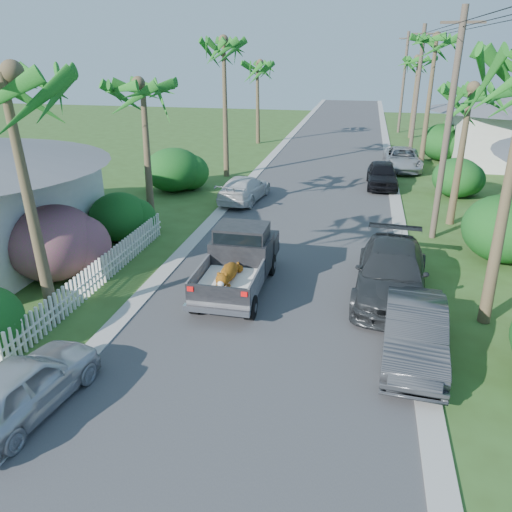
% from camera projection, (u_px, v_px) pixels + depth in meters
% --- Properties ---
extents(ground, '(120.00, 120.00, 0.00)m').
position_uv_depth(ground, '(228.00, 423.00, 10.79)').
color(ground, '#334E1D').
rests_on(ground, ground).
extents(road, '(8.00, 100.00, 0.02)m').
position_uv_depth(road, '(325.00, 170.00, 33.37)').
color(road, '#38383A').
rests_on(road, ground).
extents(curb_left, '(0.60, 100.00, 0.06)m').
position_uv_depth(curb_left, '(262.00, 167.00, 34.19)').
color(curb_left, '#A5A39E').
rests_on(curb_left, ground).
extents(curb_right, '(0.60, 100.00, 0.06)m').
position_uv_depth(curb_right, '(391.00, 173.00, 32.53)').
color(curb_right, '#A5A39E').
rests_on(curb_right, ground).
extents(pickup_truck, '(1.98, 5.12, 2.06)m').
position_uv_depth(pickup_truck, '(240.00, 258.00, 16.75)').
color(pickup_truck, black).
rests_on(pickup_truck, ground).
extents(parked_car_rn, '(1.79, 4.43, 1.43)m').
position_uv_depth(parked_car_rn, '(414.00, 333.00, 12.85)').
color(parked_car_rn, '#303236').
rests_on(parked_car_rn, ground).
extents(parked_car_rm, '(2.59, 5.64, 1.60)m').
position_uv_depth(parked_car_rm, '(391.00, 273.00, 16.11)').
color(parked_car_rm, '#2A2C2E').
rests_on(parked_car_rm, ground).
extents(parked_car_rf, '(1.80, 4.29, 1.45)m').
position_uv_depth(parked_car_rf, '(382.00, 175.00, 29.02)').
color(parked_car_rf, black).
rests_on(parked_car_rf, ground).
extents(parked_car_rd, '(2.44, 5.12, 1.41)m').
position_uv_depth(parked_car_rd, '(402.00, 159.00, 33.26)').
color(parked_car_rd, '#ACAEB3').
rests_on(parked_car_rd, ground).
extents(parked_car_ln, '(2.08, 4.12, 1.35)m').
position_uv_depth(parked_car_ln, '(22.00, 387.00, 10.88)').
color(parked_car_ln, silver).
rests_on(parked_car_ln, ground).
extents(parked_car_lf, '(2.33, 4.68, 1.31)m').
position_uv_depth(parked_car_lf, '(244.00, 189.00, 26.38)').
color(parked_car_lf, silver).
rests_on(parked_car_lf, ground).
extents(palm_l_a, '(4.40, 4.40, 8.20)m').
position_uv_depth(palm_l_a, '(6.00, 74.00, 12.04)').
color(palm_l_a, brown).
rests_on(palm_l_a, ground).
extents(palm_l_b, '(4.40, 4.40, 7.40)m').
position_uv_depth(palm_l_b, '(141.00, 84.00, 20.58)').
color(palm_l_b, brown).
rests_on(palm_l_b, ground).
extents(palm_l_c, '(4.40, 4.40, 9.20)m').
position_uv_depth(palm_l_c, '(224.00, 41.00, 28.78)').
color(palm_l_c, brown).
rests_on(palm_l_c, ground).
extents(palm_l_d, '(4.40, 4.40, 7.70)m').
position_uv_depth(palm_l_d, '(258.00, 63.00, 40.28)').
color(palm_l_d, brown).
rests_on(palm_l_d, ground).
extents(palm_r_b, '(4.40, 4.40, 7.20)m').
position_uv_depth(palm_r_b, '(471.00, 89.00, 20.78)').
color(palm_r_b, brown).
rests_on(palm_r_b, ground).
extents(palm_r_c, '(4.40, 4.40, 9.40)m').
position_uv_depth(palm_r_c, '(437.00, 38.00, 29.97)').
color(palm_r_c, brown).
rests_on(palm_r_c, ground).
extents(palm_r_d, '(4.40, 4.40, 8.00)m').
position_uv_depth(palm_r_d, '(419.00, 59.00, 43.08)').
color(palm_r_d, brown).
rests_on(palm_r_d, ground).
extents(shrub_l_b, '(3.00, 3.30, 2.60)m').
position_uv_depth(shrub_l_b, '(54.00, 243.00, 17.22)').
color(shrub_l_b, '#C21B73').
rests_on(shrub_l_b, ground).
extents(shrub_l_c, '(2.40, 2.64, 2.00)m').
position_uv_depth(shrub_l_c, '(119.00, 217.00, 20.87)').
color(shrub_l_c, '#124017').
rests_on(shrub_l_c, ground).
extents(shrub_l_d, '(3.20, 3.52, 2.40)m').
position_uv_depth(shrub_l_d, '(173.00, 170.00, 28.13)').
color(shrub_l_d, '#124017').
rests_on(shrub_l_d, ground).
extents(shrub_r_b, '(3.00, 3.30, 2.50)m').
position_uv_depth(shrub_r_b, '(504.00, 229.00, 18.74)').
color(shrub_r_b, '#124017').
rests_on(shrub_r_b, ground).
extents(shrub_r_c, '(2.60, 2.86, 2.10)m').
position_uv_depth(shrub_r_c, '(457.00, 178.00, 27.00)').
color(shrub_r_c, '#124017').
rests_on(shrub_r_c, ground).
extents(shrub_r_d, '(3.20, 3.52, 2.60)m').
position_uv_depth(shrub_r_d, '(443.00, 142.00, 35.84)').
color(shrub_r_d, '#124017').
rests_on(shrub_r_d, ground).
extents(picket_fence, '(0.10, 11.00, 1.00)m').
position_uv_depth(picket_fence, '(98.00, 274.00, 16.73)').
color(picket_fence, white).
rests_on(picket_fence, ground).
extents(utility_pole_b, '(1.60, 0.26, 9.00)m').
position_uv_depth(utility_pole_b, '(448.00, 128.00, 19.69)').
color(utility_pole_b, brown).
rests_on(utility_pole_b, ground).
extents(utility_pole_c, '(1.60, 0.26, 9.00)m').
position_uv_depth(utility_pole_c, '(417.00, 96.00, 33.23)').
color(utility_pole_c, brown).
rests_on(utility_pole_c, ground).
extents(utility_pole_d, '(1.60, 0.26, 9.00)m').
position_uv_depth(utility_pole_d, '(403.00, 82.00, 46.78)').
color(utility_pole_d, brown).
rests_on(utility_pole_d, ground).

